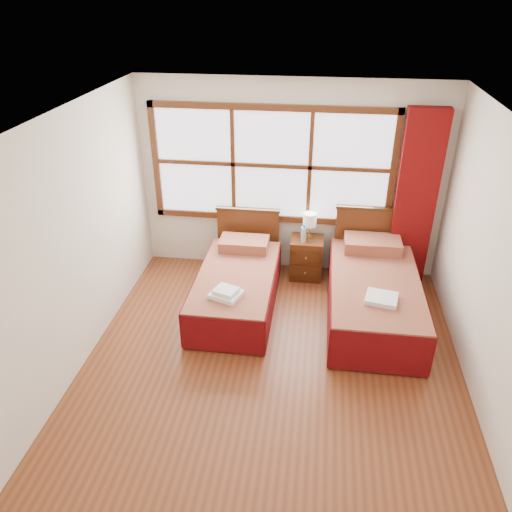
# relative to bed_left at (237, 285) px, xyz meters

# --- Properties ---
(floor) EXTENTS (4.50, 4.50, 0.00)m
(floor) POSITION_rel_bed_left_xyz_m (0.55, -1.20, -0.28)
(floor) COLOR brown
(floor) RESTS_ON ground
(ceiling) EXTENTS (4.50, 4.50, 0.00)m
(ceiling) POSITION_rel_bed_left_xyz_m (0.55, -1.20, 2.32)
(ceiling) COLOR white
(ceiling) RESTS_ON wall_back
(wall_back) EXTENTS (4.00, 0.00, 4.00)m
(wall_back) POSITION_rel_bed_left_xyz_m (0.55, 1.05, 1.02)
(wall_back) COLOR silver
(wall_back) RESTS_ON floor
(wall_left) EXTENTS (0.00, 4.50, 4.50)m
(wall_left) POSITION_rel_bed_left_xyz_m (-1.45, -1.20, 1.02)
(wall_left) COLOR silver
(wall_left) RESTS_ON floor
(wall_right) EXTENTS (0.00, 4.50, 4.50)m
(wall_right) POSITION_rel_bed_left_xyz_m (2.55, -1.20, 1.02)
(wall_right) COLOR silver
(wall_right) RESTS_ON floor
(window) EXTENTS (3.16, 0.06, 1.56)m
(window) POSITION_rel_bed_left_xyz_m (0.30, 1.01, 1.22)
(window) COLOR white
(window) RESTS_ON wall_back
(curtain) EXTENTS (0.50, 0.16, 2.30)m
(curtain) POSITION_rel_bed_left_xyz_m (2.15, 0.91, 0.89)
(curtain) COLOR maroon
(curtain) RESTS_ON wall_back
(bed_left) EXTENTS (0.94, 1.96, 0.91)m
(bed_left) POSITION_rel_bed_left_xyz_m (0.00, 0.00, 0.00)
(bed_left) COLOR #42240D
(bed_left) RESTS_ON floor
(bed_right) EXTENTS (1.05, 2.07, 1.02)m
(bed_right) POSITION_rel_bed_left_xyz_m (1.66, -0.00, 0.03)
(bed_right) COLOR #42240D
(bed_right) RESTS_ON floor
(nightstand) EXTENTS (0.43, 0.43, 0.57)m
(nightstand) POSITION_rel_bed_left_xyz_m (0.82, 0.80, 0.01)
(nightstand) COLOR #552912
(nightstand) RESTS_ON floor
(towels_left) EXTENTS (0.40, 0.38, 0.10)m
(towels_left) POSITION_rel_bed_left_xyz_m (-0.03, -0.57, 0.25)
(towels_left) COLOR white
(towels_left) RESTS_ON bed_left
(towels_right) EXTENTS (0.39, 0.36, 0.05)m
(towels_right) POSITION_rel_bed_left_xyz_m (1.68, -0.51, 0.29)
(towels_right) COLOR white
(towels_right) RESTS_ON bed_right
(lamp) EXTENTS (0.18, 0.18, 0.34)m
(lamp) POSITION_rel_bed_left_xyz_m (0.84, 0.87, 0.54)
(lamp) COLOR #C38E3E
(lamp) RESTS_ON nightstand
(bottle_near) EXTENTS (0.06, 0.06, 0.23)m
(bottle_near) POSITION_rel_bed_left_xyz_m (0.77, 0.72, 0.40)
(bottle_near) COLOR #A0BDCE
(bottle_near) RESTS_ON nightstand
(bottle_far) EXTENTS (0.06, 0.06, 0.22)m
(bottle_far) POSITION_rel_bed_left_xyz_m (0.76, 0.76, 0.40)
(bottle_far) COLOR #A0BDCE
(bottle_far) RESTS_ON nightstand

